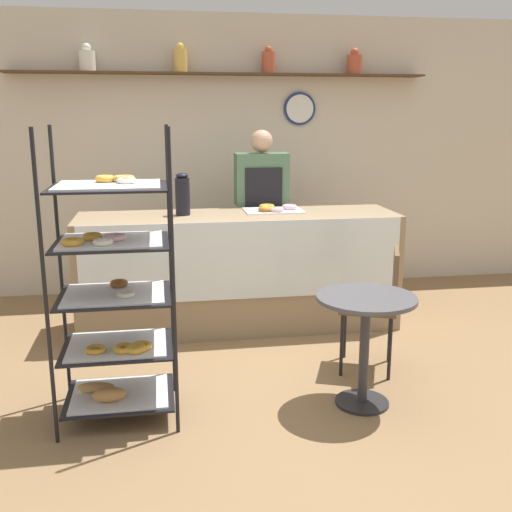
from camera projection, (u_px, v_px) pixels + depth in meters
name	position (u px, v px, depth m)	size (l,w,h in m)	color
ground_plane	(268.00, 398.00, 3.81)	(14.00, 14.00, 0.00)	olive
back_wall	(222.00, 154.00, 5.97)	(10.00, 0.30, 2.70)	beige
display_counter	(239.00, 271.00, 5.01)	(2.62, 0.70, 0.96)	#937A5B
pastry_rack	(114.00, 295.00, 3.43)	(0.68, 0.55, 1.70)	black
person_worker	(262.00, 213.00, 5.43)	(0.47, 0.23, 1.63)	#282833
cafe_table	(365.00, 325.00, 3.61)	(0.60, 0.60, 0.70)	#262628
cafe_chair	(381.00, 297.00, 4.12)	(0.49, 0.49, 0.87)	black
coffee_carafe	(183.00, 194.00, 4.82)	(0.12, 0.12, 0.34)	black
donut_tray_counter	(273.00, 209.00, 5.04)	(0.49, 0.34, 0.05)	white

